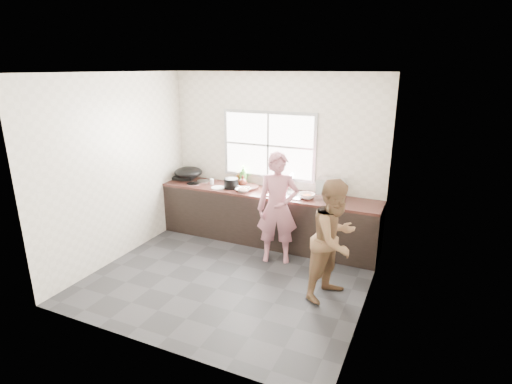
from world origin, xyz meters
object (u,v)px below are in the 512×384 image
at_px(bowl_crabs, 307,196).
at_px(glass_jar, 212,182).
at_px(bowl_mince, 243,190).
at_px(plate_food, 218,188).
at_px(bowl_held, 293,193).
at_px(dish_rack, 331,189).
at_px(pot_lid_left, 193,184).
at_px(person_side, 334,240).
at_px(woman, 278,212).
at_px(pot_lid_right, 203,181).
at_px(burner, 185,177).
at_px(wok, 188,172).
at_px(cutting_board, 246,187).
at_px(bottle_green, 243,175).
at_px(bottle_brown_tall, 238,178).
at_px(black_pot, 231,183).
at_px(bottle_brown_short, 243,181).

height_order(bowl_crabs, glass_jar, glass_jar).
xyz_separation_m(bowl_mince, plate_food, (-0.47, 0.00, -0.02)).
relative_size(bowl_held, dish_rack, 0.46).
xyz_separation_m(bowl_crabs, pot_lid_left, (-2.00, -0.05, -0.02)).
height_order(person_side, bowl_crabs, person_side).
bearing_deg(dish_rack, bowl_crabs, -158.15).
height_order(woman, bowl_crabs, woman).
bearing_deg(woman, pot_lid_right, 140.19).
xyz_separation_m(burner, wok, (0.15, -0.10, 0.13)).
bearing_deg(cutting_board, wok, -179.98).
relative_size(person_side, bowl_crabs, 7.95).
xyz_separation_m(person_side, pot_lid_left, (-2.70, 1.06, 0.10)).
bearing_deg(person_side, plate_food, 87.32).
xyz_separation_m(bottle_green, burner, (-1.13, -0.07, -0.14)).
distance_m(bowl_held, bottle_brown_tall, 1.09).
height_order(person_side, plate_food, person_side).
height_order(black_pot, bottle_brown_tall, bottle_brown_tall).
bearing_deg(bottle_green, bowl_held, -12.00).
height_order(plate_food, burner, burner).
distance_m(cutting_board, pot_lid_right, 0.86).
bearing_deg(bowl_held, bottle_green, 168.00).
relative_size(black_pot, bottle_brown_tall, 1.24).
height_order(woman, bottle_green, woman).
xyz_separation_m(woman, person_side, (0.98, -0.62, -0.00)).
bearing_deg(dish_rack, black_pot, -177.09).
height_order(burner, dish_rack, dish_rack).
height_order(woman, glass_jar, woman).
distance_m(bottle_green, pot_lid_left, 0.87).
relative_size(burner, wok, 0.73).
distance_m(person_side, cutting_board, 2.14).
height_order(black_pot, glass_jar, black_pot).
bearing_deg(dish_rack, bowl_held, -174.53).
distance_m(bowl_crabs, dish_rack, 0.38).
bearing_deg(bottle_brown_short, bowl_mince, -62.27).
distance_m(bottle_brown_short, pot_lid_right, 0.76).
relative_size(plate_food, glass_jar, 2.38).
bearing_deg(black_pot, glass_jar, 169.83).
bearing_deg(person_side, black_pot, 83.20).
distance_m(plate_food, pot_lid_left, 0.51).
bearing_deg(bowl_crabs, plate_food, -176.28).
relative_size(bowl_mince, pot_lid_left, 1.04).
height_order(bowl_held, black_pot, black_pot).
bearing_deg(black_pot, pot_lid_left, -176.42).
relative_size(bowl_mince, wok, 0.48).
bearing_deg(bowl_held, black_pot, -175.99).
height_order(bottle_green, glass_jar, bottle_green).
relative_size(black_pot, glass_jar, 2.46).
distance_m(bowl_mince, burner, 1.34).
height_order(bowl_held, bottle_green, bottle_green).
height_order(cutting_board, bowl_crabs, bowl_crabs).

